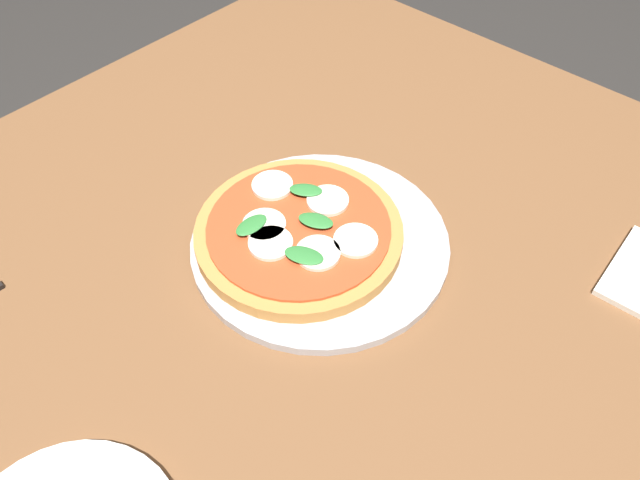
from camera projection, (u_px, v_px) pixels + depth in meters
name	position (u px, v px, depth m)	size (l,w,h in m)	color
dining_table	(278.00, 305.00, 0.84)	(1.20, 0.99, 0.74)	brown
serving_tray	(320.00, 242.00, 0.77)	(0.32, 0.32, 0.01)	#B2B2B7
pizza	(299.00, 232.00, 0.76)	(0.25, 0.25, 0.03)	#C6843F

